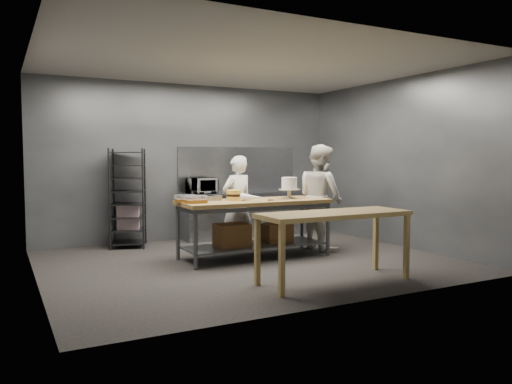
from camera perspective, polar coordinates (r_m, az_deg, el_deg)
ground at (r=7.74m, az=-0.77°, el=-7.89°), size 6.00×6.00×0.00m
back_wall at (r=9.87m, az=-7.33°, el=3.41°), size 6.00×0.04×3.00m
work_table at (r=7.92m, az=-0.32°, el=-3.42°), size 2.40×0.90×0.92m
near_counter at (r=6.43m, az=8.94°, el=-3.03°), size 2.00×0.70×0.90m
back_counter at (r=10.04m, az=-1.28°, el=-2.54°), size 2.60×0.60×0.90m
splashback_panel at (r=10.25m, az=-2.03°, el=2.63°), size 2.60×0.02×0.90m
speed_rack at (r=9.13m, az=-14.42°, el=-0.77°), size 0.77×0.81×1.75m
chef_behind at (r=8.47m, az=-2.16°, el=-1.32°), size 0.66×0.51×1.62m
chef_right at (r=8.72m, az=7.36°, el=-0.56°), size 0.71×0.90×1.81m
microwave at (r=9.62m, az=-6.21°, el=0.73°), size 0.54×0.37×0.30m
frosted_cake_stand at (r=8.16m, az=3.82°, el=0.80°), size 0.34×0.34×0.35m
layer_cake at (r=7.83m, az=-2.55°, el=-0.37°), size 0.23×0.23×0.16m
cake_pans at (r=7.75m, az=-6.17°, el=-0.74°), size 0.72×0.39×0.07m
piping_bag at (r=7.65m, az=-0.36°, el=-0.61°), size 0.33×0.37×0.12m
offset_spatula at (r=7.82m, az=2.21°, el=-0.92°), size 0.36×0.02×0.02m
pastry_clamshells at (r=7.47m, az=-7.47°, el=-0.79°), size 0.38×0.44×0.11m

